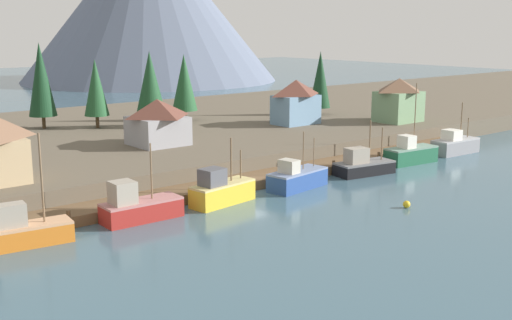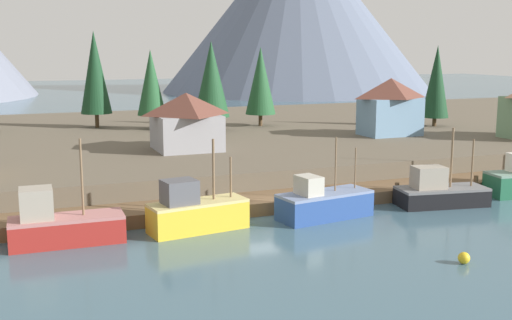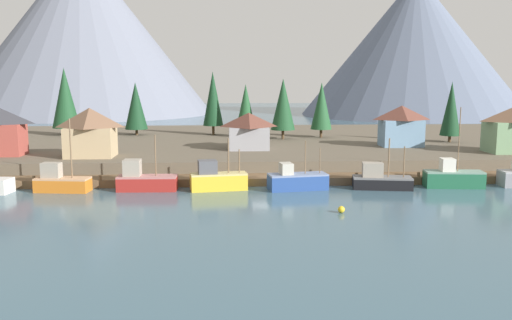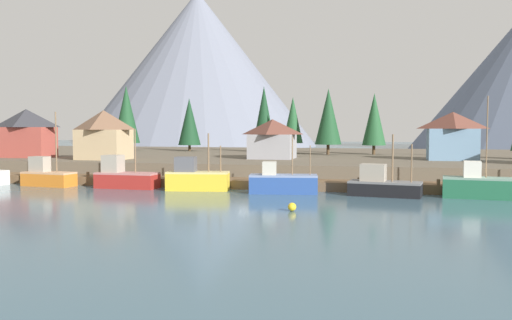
% 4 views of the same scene
% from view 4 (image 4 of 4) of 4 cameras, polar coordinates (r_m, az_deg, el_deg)
% --- Properties ---
extents(ground_plane, '(400.00, 400.00, 1.00)m').
position_cam_4_polar(ground_plane, '(78.32, 2.78, -1.94)').
color(ground_plane, '#3D5B6B').
extents(dock, '(80.00, 4.00, 1.60)m').
position_cam_4_polar(dock, '(60.68, -0.29, -2.54)').
color(dock, brown).
rests_on(dock, ground_plane).
extents(shoreline_bank, '(400.00, 56.00, 2.50)m').
position_cam_4_polar(shoreline_bank, '(89.98, 4.17, -0.13)').
color(shoreline_bank, brown).
rests_on(shoreline_bank, ground_plane).
extents(mountain_west_peak, '(93.84, 93.84, 60.57)m').
position_cam_4_polar(mountain_west_peak, '(213.46, -6.28, 9.71)').
color(mountain_west_peak, slate).
rests_on(mountain_west_peak, ground_plane).
extents(fishing_boat_orange, '(6.61, 3.17, 8.75)m').
position_cam_4_polar(fishing_boat_orange, '(67.26, -21.58, -1.62)').
color(fishing_boat_orange, '#CC6B1E').
rests_on(fishing_boat_orange, ground_plane).
extents(fishing_boat_red, '(7.16, 2.77, 6.75)m').
position_cam_4_polar(fishing_boat_red, '(62.31, -13.98, -1.79)').
color(fishing_boat_red, maroon).
rests_on(fishing_boat_red, ground_plane).
extents(fishing_boat_yellow, '(7.05, 3.34, 6.28)m').
position_cam_4_polar(fishing_boat_yellow, '(58.54, -6.50, -1.95)').
color(fishing_boat_yellow, gold).
rests_on(fishing_boat_yellow, ground_plane).
extents(fishing_boat_blue, '(7.44, 3.78, 5.97)m').
position_cam_4_polar(fishing_boat_blue, '(55.82, 2.84, -2.42)').
color(fishing_boat_blue, navy).
rests_on(fishing_boat_blue, ground_plane).
extents(fishing_boat_black, '(7.46, 3.92, 6.23)m').
position_cam_4_polar(fishing_boat_black, '(54.91, 13.50, -2.66)').
color(fishing_boat_black, black).
rests_on(fishing_boat_black, ground_plane).
extents(fishing_boat_green, '(7.32, 3.25, 9.95)m').
position_cam_4_polar(fishing_boat_green, '(56.06, 23.01, -2.56)').
color(fishing_boat_green, '#1E5B3D').
rests_on(fishing_boat_green, ground_plane).
extents(house_blue, '(6.74, 4.53, 6.56)m').
position_cam_4_polar(house_blue, '(76.57, 20.43, 2.49)').
color(house_blue, '#6689A8').
rests_on(house_blue, shoreline_bank).
extents(house_tan, '(6.84, 5.36, 6.84)m').
position_cam_4_polar(house_tan, '(76.57, -16.08, 2.68)').
color(house_tan, tan).
rests_on(house_tan, shoreline_bank).
extents(house_grey, '(6.39, 6.34, 5.62)m').
position_cam_4_polar(house_grey, '(75.72, 1.78, 2.33)').
color(house_grey, gray).
rests_on(house_grey, shoreline_bank).
extents(house_red, '(8.19, 4.33, 7.18)m').
position_cam_4_polar(house_red, '(85.85, -23.50, 2.71)').
color(house_red, '#9E4238').
rests_on(house_red, shoreline_bank).
extents(conifer_near_left, '(3.88, 3.88, 12.10)m').
position_cam_4_polar(conifer_near_left, '(97.93, 0.86, 4.95)').
color(conifer_near_left, '#4C3823').
rests_on(conifer_near_left, shoreline_bank).
extents(conifer_near_right, '(4.31, 4.31, 10.08)m').
position_cam_4_polar(conifer_near_right, '(102.43, -7.20, 4.12)').
color(conifer_near_right, '#4C3823').
rests_on(conifer_near_right, shoreline_bank).
extents(conifer_mid_left, '(3.51, 3.51, 9.79)m').
position_cam_4_polar(conifer_mid_left, '(92.45, 3.99, 4.31)').
color(conifer_mid_left, '#4C3823').
rests_on(conifer_mid_left, shoreline_bank).
extents(conifer_mid_right, '(3.88, 3.88, 10.13)m').
position_cam_4_polar(conifer_mid_right, '(89.71, 12.62, 4.30)').
color(conifer_mid_right, '#4C3823').
rests_on(conifer_mid_right, shoreline_bank).
extents(conifer_back_right, '(5.15, 5.15, 12.80)m').
position_cam_4_polar(conifer_back_right, '(108.14, -13.80, 4.81)').
color(conifer_back_right, '#4C3823').
rests_on(conifer_back_right, shoreline_bank).
extents(conifer_centre, '(4.33, 4.33, 10.83)m').
position_cam_4_polar(conifer_centre, '(87.73, 7.80, 4.66)').
color(conifer_centre, '#4C3823').
rests_on(conifer_centre, shoreline_bank).
extents(channel_buoy, '(0.70, 0.70, 0.70)m').
position_cam_4_polar(channel_buoy, '(43.78, 3.90, -5.07)').
color(channel_buoy, gold).
rests_on(channel_buoy, ground_plane).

